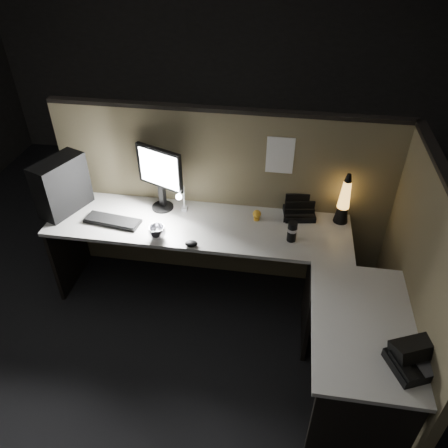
# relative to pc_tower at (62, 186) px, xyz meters

# --- Properties ---
(floor) EXTENTS (6.00, 6.00, 0.00)m
(floor) POSITION_rel_pc_tower_xyz_m (1.22, -0.64, -0.95)
(floor) COLOR black
(floor) RESTS_ON ground
(room_shell) EXTENTS (6.00, 6.00, 6.00)m
(room_shell) POSITION_rel_pc_tower_xyz_m (1.22, -0.64, 0.67)
(room_shell) COLOR silver
(room_shell) RESTS_ON ground
(partition_back) EXTENTS (2.66, 0.06, 1.50)m
(partition_back) POSITION_rel_pc_tower_xyz_m (1.22, 0.29, -0.20)
(partition_back) COLOR brown
(partition_back) RESTS_ON ground
(partition_right) EXTENTS (0.06, 1.66, 1.50)m
(partition_right) POSITION_rel_pc_tower_xyz_m (2.55, -0.54, -0.20)
(partition_right) COLOR brown
(partition_right) RESTS_ON ground
(desk) EXTENTS (2.60, 1.60, 0.73)m
(desk) POSITION_rel_pc_tower_xyz_m (1.40, -0.38, -0.37)
(desk) COLOR beige
(desk) RESTS_ON ground
(pc_tower) EXTENTS (0.33, 0.45, 0.44)m
(pc_tower) POSITION_rel_pc_tower_xyz_m (0.00, 0.00, 0.00)
(pc_tower) COLOR black
(pc_tower) RESTS_ON desk
(monitor) EXTENTS (0.38, 0.19, 0.52)m
(monitor) POSITION_rel_pc_tower_xyz_m (0.75, 0.15, 0.09)
(monitor) COLOR black
(monitor) RESTS_ON desk
(keyboard) EXTENTS (0.45, 0.20, 0.02)m
(keyboard) POSITION_rel_pc_tower_xyz_m (0.42, -0.11, -0.21)
(keyboard) COLOR black
(keyboard) RESTS_ON desk
(mouse) EXTENTS (0.10, 0.08, 0.04)m
(mouse) POSITION_rel_pc_tower_xyz_m (1.07, -0.30, -0.20)
(mouse) COLOR black
(mouse) RESTS_ON desk
(clip_lamp) EXTENTS (0.05, 0.19, 0.24)m
(clip_lamp) POSITION_rel_pc_tower_xyz_m (0.93, 0.06, -0.08)
(clip_lamp) COLOR white
(clip_lamp) RESTS_ON desk
(organizer) EXTENTS (0.26, 0.24, 0.18)m
(organizer) POSITION_rel_pc_tower_xyz_m (1.82, 0.20, -0.18)
(organizer) COLOR black
(organizer) RESTS_ON desk
(lava_lamp) EXTENTS (0.11, 0.11, 0.41)m
(lava_lamp) POSITION_rel_pc_tower_xyz_m (2.14, 0.17, -0.05)
(lava_lamp) COLOR black
(lava_lamp) RESTS_ON desk
(travel_mug) EXTENTS (0.07, 0.07, 0.16)m
(travel_mug) POSITION_rel_pc_tower_xyz_m (1.78, -0.12, -0.14)
(travel_mug) COLOR black
(travel_mug) RESTS_ON desk
(steel_mug) EXTENTS (0.15, 0.15, 0.10)m
(steel_mug) POSITION_rel_pc_tower_xyz_m (0.81, -0.25, -0.17)
(steel_mug) COLOR silver
(steel_mug) RESTS_ON desk
(figurine) EXTENTS (0.06, 0.06, 0.06)m
(figurine) POSITION_rel_pc_tower_xyz_m (1.50, 0.09, -0.16)
(figurine) COLOR gold
(figurine) RESTS_ON desk
(pinned_paper) EXTENTS (0.20, 0.00, 0.29)m
(pinned_paper) POSITION_rel_pc_tower_xyz_m (1.64, 0.26, 0.26)
(pinned_paper) COLOR white
(pinned_paper) RESTS_ON partition_back
(desk_phone) EXTENTS (0.32, 0.32, 0.15)m
(desk_phone) POSITION_rel_pc_tower_xyz_m (2.45, -1.08, -0.16)
(desk_phone) COLOR black
(desk_phone) RESTS_ON desk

